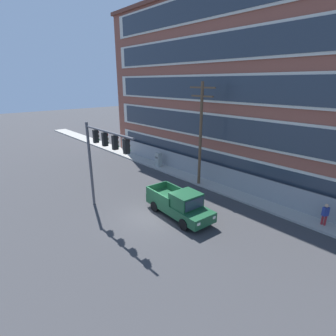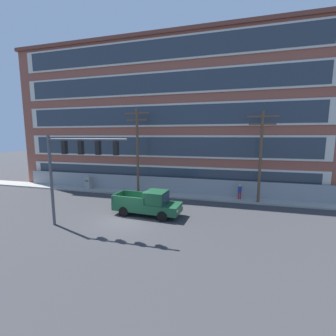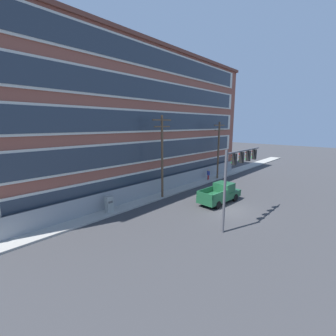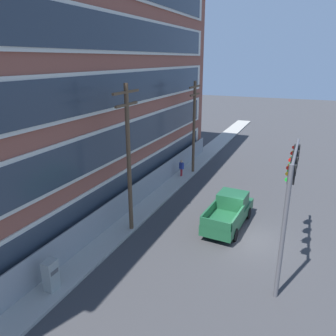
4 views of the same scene
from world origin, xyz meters
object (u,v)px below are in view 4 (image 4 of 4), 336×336
Objects in this scene: traffic_signal_mast at (291,185)px; electrical_cabinet at (51,277)px; pickup_truck_dark_green at (229,212)px; utility_pole_midblock at (194,123)px; pedestrian_near_cabinet at (181,168)px; utility_pole_near_corner at (129,154)px.

traffic_signal_mast is 12.14m from electrical_cabinet.
utility_pole_midblock is (9.00, 5.69, 3.90)m from pickup_truck_dark_green.
pickup_truck_dark_green is 11.34m from utility_pole_midblock.
electrical_cabinet is (-5.93, 9.80, -4.02)m from traffic_signal_mast.
utility_pole_midblock is at bearing 35.79° from traffic_signal_mast.
pickup_truck_dark_green is (3.98, 3.67, -3.90)m from traffic_signal_mast.
pedestrian_near_cabinet is (11.31, 9.91, -3.89)m from traffic_signal_mast.
traffic_signal_mast is at bearing -94.43° from utility_pole_near_corner.
traffic_signal_mast is 3.85× the size of pedestrian_near_cabinet.
electrical_cabinet is (-9.91, 6.13, -0.12)m from pickup_truck_dark_green.
utility_pole_midblock is 5.14× the size of pedestrian_near_cabinet.
traffic_signal_mast is 15.53m from pedestrian_near_cabinet.
utility_pole_midblock reaches higher than electrical_cabinet.
traffic_signal_mast is 1.15× the size of pickup_truck_dark_green.
pickup_truck_dark_green is 7.71m from utility_pole_near_corner.
pickup_truck_dark_green is at bearing -139.60° from pedestrian_near_cabinet.
pickup_truck_dark_green is 9.62m from pedestrian_near_cabinet.
pickup_truck_dark_green is 3.37× the size of electrical_cabinet.
pedestrian_near_cabinet is (-1.67, 0.55, -3.89)m from utility_pole_midblock.
pickup_truck_dark_green is 3.35× the size of pedestrian_near_cabinet.
utility_pole_near_corner is at bearing -179.52° from utility_pole_midblock.
electrical_cabinet is at bearing -179.63° from pedestrian_near_cabinet.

